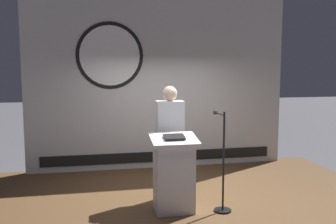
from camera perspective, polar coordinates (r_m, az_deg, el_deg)
ground_plane at (r=6.10m, az=1.99°, el=-15.30°), size 40.00×40.00×0.00m
stage_platform at (r=6.04m, az=2.00°, el=-13.99°), size 6.40×4.00×0.30m
banner_display at (r=7.45m, az=-1.49°, el=5.04°), size 5.08×0.12×3.53m
podium at (r=5.31m, az=0.88°, el=-9.24°), size 0.64×0.50×1.08m
speaker_person at (r=5.69m, az=0.27°, el=-4.53°), size 0.40×0.26×1.71m
microphone_stand at (r=5.41m, az=8.06°, el=-9.49°), size 0.24×0.53×1.39m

